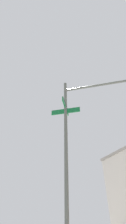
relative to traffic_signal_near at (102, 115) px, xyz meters
name	(u,v)px	position (x,y,z in m)	size (l,w,h in m)	color
traffic_signal_near	(102,115)	(0.00, 0.00, 0.00)	(2.44, 3.04, 6.46)	#474C47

